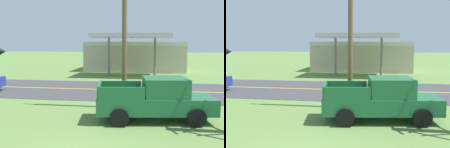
{
  "view_description": "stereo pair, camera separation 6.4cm",
  "coord_description": "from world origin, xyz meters",
  "views": [
    {
      "loc": [
        2.21,
        -6.48,
        3.54
      ],
      "look_at": [
        0.0,
        8.0,
        1.8
      ],
      "focal_mm": 43.09,
      "sensor_mm": 36.0,
      "label": 1
    },
    {
      "loc": [
        2.28,
        -6.47,
        3.54
      ],
      "look_at": [
        0.0,
        8.0,
        1.8
      ],
      "focal_mm": 43.09,
      "sensor_mm": 36.0,
      "label": 2
    }
  ],
  "objects": [
    {
      "name": "utility_pole",
      "position": [
        0.71,
        7.74,
        5.19
      ],
      "size": [
        1.9,
        0.26,
        9.77
      ],
      "color": "brown",
      "rests_on": "ground"
    },
    {
      "name": "pickup_green_parked_on_lawn",
      "position": [
        2.39,
        5.6,
        0.96
      ],
      "size": [
        5.42,
        2.77,
        1.96
      ],
      "color": "#1E6038",
      "rests_on": "ground"
    },
    {
      "name": "gas_station",
      "position": [
        0.01,
        27.17,
        1.94
      ],
      "size": [
        12.0,
        11.5,
        4.4
      ],
      "color": "beige",
      "rests_on": "ground"
    },
    {
      "name": "road_asphalt",
      "position": [
        0.0,
        13.0,
        0.01
      ],
      "size": [
        140.0,
        8.0,
        0.02
      ],
      "primitive_type": "cube",
      "color": "#3D3D3F",
      "rests_on": "ground"
    },
    {
      "name": "road_centre_line",
      "position": [
        0.0,
        13.0,
        0.02
      ],
      "size": [
        126.0,
        0.2,
        0.01
      ],
      "primitive_type": "cube",
      "color": "gold",
      "rests_on": "road_asphalt"
    }
  ]
}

